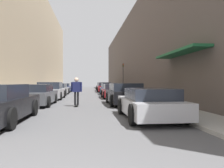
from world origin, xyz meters
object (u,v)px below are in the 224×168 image
at_px(parked_car_right_2, 113,91).
at_px(parked_car_right_3, 109,89).
at_px(parked_car_right_0, 150,104).
at_px(parked_car_right_1, 125,94).
at_px(parked_car_left_4, 63,88).
at_px(parked_car_right_4, 104,87).
at_px(parked_car_left_2, 51,91).
at_px(parked_car_right_5, 102,87).
at_px(parked_car_left_1, 37,95).
at_px(parked_car_left_3, 58,89).
at_px(traffic_light, 123,74).
at_px(skateboarder, 76,89).

relative_size(parked_car_right_2, parked_car_right_3, 0.98).
xyz_separation_m(parked_car_right_0, parked_car_right_1, (-0.06, 5.26, 0.07)).
relative_size(parked_car_left_4, parked_car_right_4, 1.10).
xyz_separation_m(parked_car_left_2, parked_car_right_3, (5.31, 5.96, -0.04)).
height_order(parked_car_left_2, parked_car_right_5, parked_car_left_2).
xyz_separation_m(parked_car_left_2, parked_car_left_4, (-0.19, 10.84, -0.05)).
height_order(parked_car_right_4, parked_car_right_5, parked_car_right_4).
bearing_deg(parked_car_right_3, parked_car_left_2, -131.73).
height_order(parked_car_left_1, parked_car_right_4, parked_car_right_4).
bearing_deg(parked_car_right_1, parked_car_left_4, 109.18).
bearing_deg(parked_car_right_0, parked_car_left_3, 109.59).
bearing_deg(traffic_light, parked_car_left_4, 177.03).
bearing_deg(parked_car_left_3, parked_car_right_2, -40.39).
distance_m(parked_car_left_2, traffic_light, 13.07).
height_order(parked_car_left_2, traffic_light, traffic_light).
bearing_deg(parked_car_left_1, parked_car_left_4, 90.70).
distance_m(parked_car_right_3, parked_car_right_4, 5.82).
height_order(parked_car_left_3, traffic_light, traffic_light).
bearing_deg(parked_car_left_1, skateboarder, -18.67).
height_order(parked_car_right_0, traffic_light, traffic_light).
relative_size(parked_car_right_4, skateboarder, 2.64).
relative_size(parked_car_right_3, traffic_light, 1.17).
height_order(parked_car_right_1, skateboarder, skateboarder).
bearing_deg(parked_car_left_2, parked_car_left_1, -90.04).
bearing_deg(parked_car_right_4, parked_car_left_2, -114.07).
relative_size(parked_car_right_2, parked_car_right_5, 1.08).
bearing_deg(skateboarder, parked_car_right_2, 65.43).
bearing_deg(parked_car_right_4, parked_car_right_1, -89.90).
xyz_separation_m(parked_car_right_2, skateboarder, (-2.86, -6.26, 0.42)).
distance_m(parked_car_right_1, parked_car_right_2, 5.57).
height_order(parked_car_left_3, parked_car_right_5, parked_car_right_5).
height_order(parked_car_left_3, parked_car_right_1, parked_car_right_1).
relative_size(parked_car_left_2, traffic_light, 1.10).
bearing_deg(parked_car_left_1, parked_car_right_4, 72.40).
relative_size(parked_car_left_2, parked_car_right_4, 0.94).
distance_m(parked_car_left_4, parked_car_right_1, 16.69).
bearing_deg(traffic_light, parked_car_right_0, -96.46).
bearing_deg(parked_car_right_3, skateboarder, -104.28).
relative_size(parked_car_left_4, parked_car_right_5, 1.23).
distance_m(parked_car_right_4, skateboarder, 17.64).
relative_size(parked_car_left_4, traffic_light, 1.29).
bearing_deg(parked_car_right_1, parked_car_left_3, 118.14).
relative_size(parked_car_right_1, parked_car_right_3, 0.97).
xyz_separation_m(parked_car_right_1, skateboarder, (-2.92, -0.69, 0.37)).
bearing_deg(parked_car_right_2, parked_car_left_1, -133.76).
xyz_separation_m(parked_car_right_4, skateboarder, (-2.89, -17.39, 0.37)).
relative_size(parked_car_right_0, parked_car_right_2, 0.94).
height_order(parked_car_left_1, parked_car_left_2, parked_car_left_2).
xyz_separation_m(parked_car_left_4, parked_car_right_1, (5.48, -15.77, 0.04)).
bearing_deg(parked_car_left_4, parked_car_right_0, -75.24).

